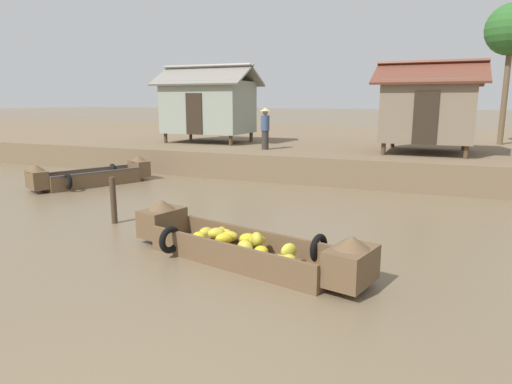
% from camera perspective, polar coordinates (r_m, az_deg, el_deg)
% --- Properties ---
extents(ground_plane, '(300.00, 300.00, 0.00)m').
position_cam_1_polar(ground_plane, '(12.20, 9.74, -2.52)').
color(ground_plane, '#726047').
extents(riverbank_strip, '(160.00, 20.00, 0.98)m').
position_cam_1_polar(riverbank_strip, '(25.26, 16.80, 5.45)').
color(riverbank_strip, '#756047').
rests_on(riverbank_strip, ground).
extents(banana_boat, '(4.96, 2.06, 0.88)m').
position_cam_1_polar(banana_boat, '(8.35, -1.80, -6.65)').
color(banana_boat, brown).
rests_on(banana_boat, ground).
extents(cargo_boat_upstream, '(2.50, 4.10, 0.89)m').
position_cam_1_polar(cargo_boat_upstream, '(16.80, -19.88, 1.90)').
color(cargo_boat_upstream, brown).
rests_on(cargo_boat_upstream, ground).
extents(stilt_house_left, '(4.45, 3.13, 3.54)m').
position_cam_1_polar(stilt_house_left, '(21.57, -5.99, 10.75)').
color(stilt_house_left, '#4C3826').
rests_on(stilt_house_left, riverbank_strip).
extents(stilt_house_mid_left, '(3.81, 3.79, 3.37)m').
position_cam_1_polar(stilt_house_mid_left, '(18.26, 20.83, 9.73)').
color(stilt_house_mid_left, '#4C3826').
rests_on(stilt_house_mid_left, riverbank_strip).
extents(palm_tree_near, '(2.17, 2.17, 6.00)m').
position_cam_1_polar(palm_tree_near, '(23.20, 29.46, 17.23)').
color(palm_tree_near, brown).
rests_on(palm_tree_near, riverbank_strip).
extents(vendor_person, '(0.44, 0.44, 1.66)m').
position_cam_1_polar(vendor_person, '(18.24, 1.17, 8.27)').
color(vendor_person, '#332D28').
rests_on(vendor_person, riverbank_strip).
extents(mooring_post, '(0.14, 0.14, 1.12)m').
position_cam_1_polar(mooring_post, '(11.37, -17.49, -1.01)').
color(mooring_post, '#423323').
rests_on(mooring_post, ground).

